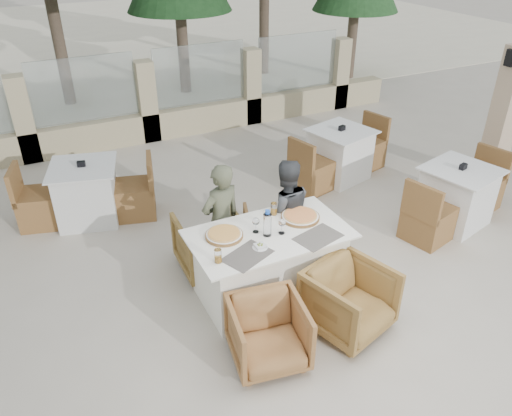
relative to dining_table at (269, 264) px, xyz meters
name	(u,v)px	position (x,y,z in m)	size (l,w,h in m)	color
ground	(277,297)	(0.05, -0.11, -0.39)	(80.00, 80.00, 0.00)	#BCB2A0
sand_patch	(72,40)	(0.05, 13.89, -0.38)	(30.00, 16.00, 0.01)	beige
perimeter_wall_far	(146,96)	(0.05, 4.69, 0.42)	(10.00, 0.34, 1.60)	tan
lantern_pillar	(504,117)	(4.25, 0.89, 0.61)	(0.34, 0.34, 2.00)	#CBB08F
dining_table	(269,264)	(0.00, 0.00, 0.00)	(1.60, 0.90, 0.77)	white
placemat_near_left	(247,256)	(-0.36, -0.25, 0.39)	(0.45, 0.30, 0.00)	#5D5650
placemat_near_right	(318,237)	(0.39, -0.28, 0.39)	(0.45, 0.30, 0.00)	#625C54
pizza_left	(224,235)	(-0.43, 0.14, 0.41)	(0.37, 0.37, 0.05)	orange
pizza_right	(300,216)	(0.42, 0.11, 0.41)	(0.40, 0.40, 0.05)	#E4501F
water_bottle	(267,223)	(-0.04, -0.02, 0.53)	(0.08, 0.08, 0.28)	#C0E0FD
wine_glass_centre	(256,224)	(-0.11, 0.08, 0.48)	(0.08, 0.08, 0.18)	silver
wine_glass_near	(282,225)	(0.11, -0.06, 0.48)	(0.08, 0.08, 0.18)	white
beer_glass_left	(218,256)	(-0.64, -0.22, 0.45)	(0.07, 0.07, 0.14)	orange
beer_glass_right	(274,209)	(0.21, 0.30, 0.45)	(0.07, 0.07, 0.13)	orange
olive_dish	(260,246)	(-0.20, -0.19, 0.41)	(0.11, 0.11, 0.04)	silver
armchair_far_left	(210,243)	(-0.37, 0.69, -0.06)	(0.70, 0.72, 0.66)	olive
armchair_far_right	(270,231)	(0.38, 0.70, -0.11)	(0.58, 0.60, 0.55)	olive
armchair_near_left	(268,333)	(-0.42, -0.80, -0.08)	(0.65, 0.67, 0.61)	#996737
armchair_near_right	(349,300)	(0.46, -0.78, -0.05)	(0.71, 0.73, 0.67)	olive
diner_left	(221,221)	(-0.28, 0.57, 0.28)	(0.49, 0.32, 1.33)	#4E523C
diner_right	(285,214)	(0.42, 0.44, 0.26)	(0.63, 0.49, 1.29)	#3D4043
bg_table_a	(87,193)	(-1.42, 2.39, 0.00)	(1.64, 0.82, 0.77)	silver
bg_table_b	(340,154)	(2.22, 1.96, 0.00)	(1.64, 0.82, 0.77)	white
bg_table_c	(456,196)	(2.83, 0.22, 0.00)	(1.64, 0.82, 0.77)	silver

